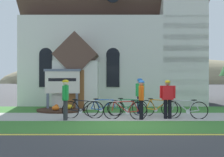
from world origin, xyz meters
TOP-DOWN VIEW (x-y plane):
  - ground at (0.00, 4.00)m, footprint 140.00×140.00m
  - sidewalk_slab at (-0.49, 1.88)m, footprint 32.00×2.42m
  - grass_verge at (-0.49, -0.52)m, footprint 32.00×2.37m
  - church_lawn at (-0.49, 4.56)m, footprint 24.00×2.94m
  - curb_paint_stripe at (-0.49, -1.85)m, footprint 28.00×0.16m
  - church_building at (-0.14, 10.06)m, footprint 11.76×10.52m
  - church_sign at (-3.13, 4.23)m, footprint 1.93×0.17m
  - flower_bed at (-3.14, 3.95)m, footprint 2.45×2.45m
  - bicycle_red at (2.48, 1.27)m, footprint 1.77×0.33m
  - bicycle_yellow at (-1.77, 1.39)m, footprint 1.76×0.12m
  - bicycle_green at (-0.01, 1.10)m, footprint 1.78×0.28m
  - bicycle_black at (1.44, 1.94)m, footprint 1.71×0.30m
  - bicycle_silver at (0.16, 2.19)m, footprint 1.75×0.24m
  - bicycle_orange at (-0.94, 2.08)m, footprint 1.74×0.42m
  - cyclist_in_green_jersey at (0.74, 2.69)m, footprint 0.37×0.69m
  - cyclist_in_orange_jersey at (-2.39, 0.89)m, footprint 0.27×0.73m
  - cyclist_in_blue_jersey at (1.73, 1.24)m, footprint 0.64×0.27m
  - cyclist_in_yellow_jersey at (0.64, 1.08)m, footprint 0.28×0.72m
  - distant_hill at (12.80, 83.93)m, footprint 104.46×38.85m

SIDE VIEW (x-z plane):
  - ground at x=0.00m, z-range 0.00..0.00m
  - distant_hill at x=12.80m, z-range -8.77..8.77m
  - curb_paint_stripe at x=-0.49m, z-range 0.00..0.01m
  - grass_verge at x=-0.49m, z-range 0.00..0.01m
  - church_lawn at x=-0.49m, z-range 0.00..0.01m
  - sidewalk_slab at x=-0.49m, z-range 0.00..0.01m
  - flower_bed at x=-3.14m, z-range -0.10..0.24m
  - bicycle_silver at x=0.16m, z-range -0.04..0.77m
  - bicycle_orange at x=-0.94m, z-range -0.03..0.77m
  - bicycle_black at x=1.44m, z-range -0.03..0.78m
  - bicycle_green at x=-0.01m, z-range -0.03..0.78m
  - bicycle_yellow at x=-1.77m, z-range -0.03..0.79m
  - bicycle_red at x=2.48m, z-range -0.03..0.78m
  - cyclist_in_yellow_jersey at x=0.64m, z-range 0.12..1.71m
  - cyclist_in_blue_jersey at x=1.73m, z-range 0.12..1.71m
  - cyclist_in_orange_jersey at x=-2.39m, z-range 0.13..1.74m
  - cyclist_in_green_jersey at x=0.74m, z-range 0.14..1.80m
  - church_sign at x=-3.13m, z-range 0.34..2.49m
  - church_building at x=-0.14m, z-range -1.88..11.64m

